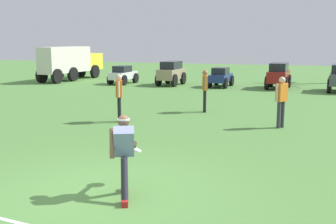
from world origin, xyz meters
TOP-DOWN VIEW (x-y plane):
  - ground_plane at (0.00, 0.00)m, footprint 80.00×80.00m
  - frisbee_thrower at (0.47, 0.09)m, footprint 0.53×1.14m
  - frisbee_in_flight at (0.39, 0.75)m, footprint 0.32×0.32m
  - teammate_near_sideline at (-0.18, 8.82)m, footprint 0.28×0.49m
  - teammate_midfield at (2.66, 6.76)m, footprint 0.36×0.44m
  - teammate_deep at (-2.39, 6.10)m, footprint 0.31×0.48m
  - parked_car_slot_a at (-7.25, 17.23)m, footprint 1.22×2.25m
  - parked_car_slot_b at (-4.24, 17.43)m, footprint 1.26×2.39m
  - parked_car_slot_c at (-1.26, 17.42)m, footprint 1.19×2.25m
  - parked_car_slot_d at (1.91, 17.57)m, footprint 1.30×2.41m
  - box_truck at (-11.52, 18.31)m, footprint 1.79×5.98m

SIDE VIEW (x-z plane):
  - ground_plane at x=0.00m, z-range 0.00..0.00m
  - parked_car_slot_a at x=-7.25m, z-range 0.01..1.11m
  - parked_car_slot_c at x=-1.26m, z-range 0.01..1.11m
  - frisbee_in_flight at x=0.39m, z-range 0.60..0.70m
  - parked_car_slot_b at x=-4.24m, z-range 0.04..1.44m
  - parked_car_slot_d at x=1.91m, z-range 0.04..1.44m
  - frisbee_thrower at x=0.47m, z-range 0.09..1.48m
  - teammate_near_sideline at x=-0.18m, z-range 0.16..1.72m
  - teammate_midfield at x=2.66m, z-range 0.16..1.72m
  - teammate_deep at x=-2.39m, z-range 0.16..1.72m
  - box_truck at x=-11.52m, z-range 0.13..2.33m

